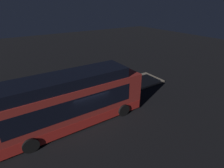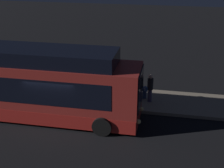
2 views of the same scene
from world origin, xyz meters
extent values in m
plane|color=black|center=(0.00, 0.00, 0.00)|extent=(80.00, 80.00, 0.00)
cube|color=gray|center=(0.00, 3.09, 0.09)|extent=(20.00, 2.97, 0.19)
cube|color=maroon|center=(-0.90, 0.30, 1.62)|extent=(10.19, 2.40, 2.90)
cube|color=#B2231E|center=(-0.90, 0.30, 0.52)|extent=(10.14, 2.42, 0.70)
cube|color=black|center=(-1.16, 0.30, 1.96)|extent=(8.36, 2.43, 1.28)
cube|color=black|center=(4.21, 0.30, 2.04)|extent=(0.06, 2.11, 1.86)
sphere|color=#F9E58C|center=(4.23, 0.96, 0.62)|extent=(0.24, 0.24, 0.24)
sphere|color=#F9E58C|center=(4.23, -0.36, 0.62)|extent=(0.24, 0.24, 0.24)
cylinder|color=black|center=(2.56, 1.50, 0.48)|extent=(0.95, 0.30, 0.95)
cylinder|color=black|center=(2.56, -0.90, 0.48)|extent=(0.95, 0.30, 0.95)
cylinder|color=black|center=(-4.06, 1.50, 0.48)|extent=(0.95, 0.30, 0.95)
cylinder|color=black|center=(-4.06, -0.90, 0.48)|extent=(0.95, 0.30, 0.95)
cube|color=black|center=(-1.31, 0.30, 3.42)|extent=(8.67, 2.21, 0.71)
cylinder|color=#4C476B|center=(4.51, 2.83, 0.56)|extent=(0.31, 0.31, 0.76)
cylinder|color=#262628|center=(4.51, 2.83, 1.27)|extent=(0.45, 0.45, 0.66)
sphere|color=beige|center=(4.51, 2.83, 1.72)|extent=(0.25, 0.25, 0.25)
cube|color=#334C7F|center=(4.28, 2.71, 0.99)|extent=(0.25, 0.31, 0.24)
cylinder|color=#4C476B|center=(-0.36, 2.10, 0.60)|extent=(0.32, 0.32, 0.84)
cylinder|color=#BF3333|center=(-0.36, 2.10, 1.39)|extent=(0.45, 0.45, 0.73)
sphere|color=brown|center=(-0.36, 2.10, 1.89)|extent=(0.27, 0.27, 0.27)
cube|color=#334C7F|center=(-0.08, 2.02, 1.07)|extent=(0.20, 0.31, 0.24)
cube|color=#334C7F|center=(4.08, 3.23, 0.53)|extent=(0.40, 0.18, 0.69)
cylinder|color=black|center=(4.08, 3.23, 0.99)|extent=(0.02, 0.02, 0.24)
cylinder|color=#4C4C51|center=(-1.77, 2.02, 1.42)|extent=(0.10, 0.10, 2.47)
cube|color=silver|center=(-1.77, 2.02, 2.41)|extent=(0.04, 0.77, 0.39)
cylinder|color=#593319|center=(0.02, 4.19, 0.51)|extent=(0.44, 0.44, 0.65)
camera|label=1|loc=(-4.25, -9.83, 7.96)|focal=28.00mm
camera|label=2|loc=(5.51, -13.41, 8.08)|focal=50.00mm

